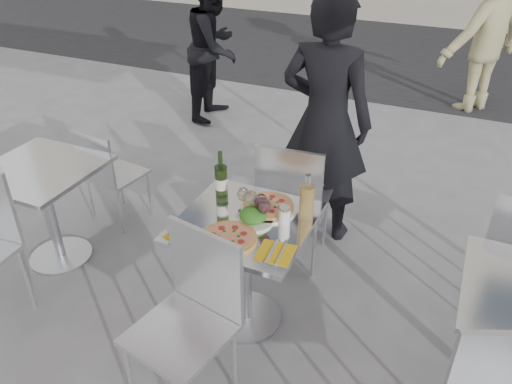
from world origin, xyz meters
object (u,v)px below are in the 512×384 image
at_px(pizza_far, 269,206).
at_px(napkin_right, 275,252).
at_px(side_chair_lfar, 107,170).
at_px(salad_plate, 253,216).
at_px(wineglass_white_b, 251,198).
at_px(pedestrian_a, 214,47).
at_px(sugar_shaker, 284,215).
at_px(carafe, 307,203).
at_px(wineglass_white_a, 243,195).
at_px(chair_far, 292,196).
at_px(chair_near, 192,308).
at_px(napkin_left, 186,235).
at_px(main_table, 245,250).
at_px(wineglass_red_b, 264,207).
at_px(woman_diner, 325,122).
at_px(side_table_left, 46,195).
at_px(wine_bottle, 221,180).
at_px(wineglass_red_a, 261,202).
at_px(pedestrian_b, 485,32).
at_px(pizza_near, 229,238).

distance_m(pizza_far, napkin_right, 0.41).
height_order(side_chair_lfar, salad_plate, salad_plate).
bearing_deg(wineglass_white_b, napkin_right, -46.10).
xyz_separation_m(pedestrian_a, sugar_shaker, (1.92, -2.80, -0.01)).
distance_m(pedestrian_a, carafe, 3.39).
xyz_separation_m(wineglass_white_a, napkin_right, (0.31, -0.28, -0.11)).
height_order(sugar_shaker, wineglass_white_a, wineglass_white_a).
bearing_deg(chair_far, pedestrian_a, -57.07).
relative_size(chair_near, pizza_far, 2.97).
xyz_separation_m(sugar_shaker, napkin_left, (-0.43, -0.32, -0.05)).
bearing_deg(main_table, wineglass_white_a, 121.07).
xyz_separation_m(side_chair_lfar, pizza_far, (1.48, -0.36, 0.28)).
bearing_deg(wineglass_red_b, pedestrian_a, 122.66).
height_order(pizza_far, napkin_right, pizza_far).
bearing_deg(side_chair_lfar, salad_plate, 168.14).
bearing_deg(sugar_shaker, woman_diner, 95.72).
distance_m(main_table, wineglass_white_b, 0.33).
xyz_separation_m(main_table, chair_far, (0.05, 0.62, 0.03)).
xyz_separation_m(side_table_left, side_chair_lfar, (0.10, 0.52, -0.05)).
bearing_deg(napkin_right, side_table_left, 169.23).
xyz_separation_m(wineglass_red_b, napkin_left, (-0.33, -0.27, -0.11)).
relative_size(woman_diner, wine_bottle, 6.19).
bearing_deg(wine_bottle, chair_far, 57.02).
relative_size(main_table, pizza_far, 2.30).
distance_m(chair_near, wineglass_white_b, 0.68).
height_order(carafe, wineglass_white_b, carafe).
bearing_deg(wineglass_white_b, side_chair_lfar, 162.12).
distance_m(sugar_shaker, wineglass_red_a, 0.15).
xyz_separation_m(side_table_left, chair_far, (1.55, 0.62, 0.03)).
height_order(side_table_left, salad_plate, salad_plate).
relative_size(salad_plate, sugar_shaker, 2.06).
height_order(woman_diner, salad_plate, woman_diner).
distance_m(side_chair_lfar, woman_diner, 1.68).
bearing_deg(side_table_left, wineglass_red_a, 2.00).
relative_size(pizza_far, napkin_left, 1.45).
xyz_separation_m(chair_near, woman_diner, (0.13, 1.68, 0.34)).
bearing_deg(chair_far, wineglass_white_b, 80.04).
bearing_deg(wine_bottle, wineglass_red_b, -25.31).
relative_size(pedestrian_b, salad_plate, 8.37).
relative_size(side_table_left, napkin_left, 3.35).
height_order(wine_bottle, napkin_left, wine_bottle).
relative_size(woman_diner, wineglass_white_a, 11.60).
bearing_deg(chair_near, pedestrian_a, 127.64).
xyz_separation_m(pizza_far, salad_plate, (-0.03, -0.16, 0.02)).
relative_size(chair_far, woman_diner, 0.53).
bearing_deg(napkin_left, wineglass_white_a, 78.87).
relative_size(wineglass_white_a, napkin_right, 0.79).
distance_m(pizza_near, napkin_right, 0.27).
relative_size(side_chair_lfar, sugar_shaker, 7.69).
bearing_deg(woman_diner, chair_near, 88.51).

